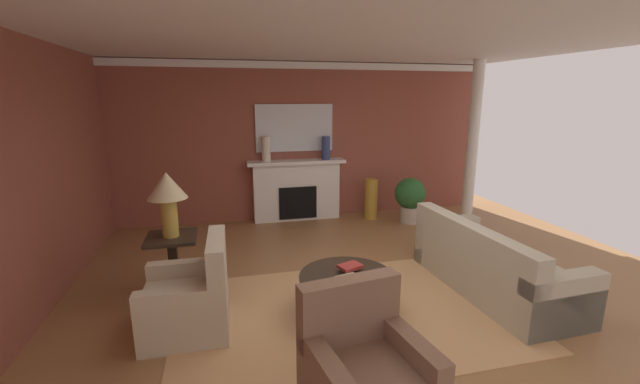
# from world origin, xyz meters

# --- Properties ---
(ground_plane) EXTENTS (8.70, 8.70, 0.00)m
(ground_plane) POSITION_xyz_m (0.00, 0.00, 0.00)
(ground_plane) COLOR olive
(wall_fireplace) EXTENTS (7.23, 0.12, 2.88)m
(wall_fireplace) POSITION_xyz_m (0.00, 3.41, 1.44)
(wall_fireplace) COLOR brown
(wall_fireplace) RESTS_ON ground_plane
(wall_window) EXTENTS (0.12, 7.29, 2.88)m
(wall_window) POSITION_xyz_m (-3.38, 0.30, 1.44)
(wall_window) COLOR brown
(wall_window) RESTS_ON ground_plane
(ceiling_panel) EXTENTS (7.23, 7.29, 0.06)m
(ceiling_panel) POSITION_xyz_m (0.00, 0.30, 2.91)
(ceiling_panel) COLOR white
(crown_moulding) EXTENTS (7.23, 0.08, 0.12)m
(crown_moulding) POSITION_xyz_m (0.00, 3.33, 2.80)
(crown_moulding) COLOR white
(area_rug) EXTENTS (3.56, 2.34, 0.01)m
(area_rug) POSITION_xyz_m (-0.23, -0.29, 0.01)
(area_rug) COLOR tan
(area_rug) RESTS_ON ground_plane
(fireplace) EXTENTS (1.80, 0.35, 1.13)m
(fireplace) POSITION_xyz_m (-0.11, 3.20, 0.54)
(fireplace) COLOR white
(fireplace) RESTS_ON ground_plane
(mantel_mirror) EXTENTS (1.42, 0.04, 0.86)m
(mantel_mirror) POSITION_xyz_m (-0.11, 3.32, 1.71)
(mantel_mirror) COLOR silver
(sofa) EXTENTS (1.00, 2.14, 0.85)m
(sofa) POSITION_xyz_m (1.58, -0.19, 0.30)
(sofa) COLOR #BCB299
(sofa) RESTS_ON ground_plane
(armchair_near_window) EXTENTS (0.82, 0.82, 0.95)m
(armchair_near_window) POSITION_xyz_m (-1.81, -0.21, 0.31)
(armchair_near_window) COLOR #C1B293
(armchair_near_window) RESTS_ON ground_plane
(armchair_facing_fireplace) EXTENTS (0.91, 0.91, 0.95)m
(armchair_facing_fireplace) POSITION_xyz_m (-0.52, -1.65, 0.31)
(armchair_facing_fireplace) COLOR brown
(armchair_facing_fireplace) RESTS_ON ground_plane
(coffee_table) EXTENTS (1.00, 1.00, 0.45)m
(coffee_table) POSITION_xyz_m (-0.23, -0.29, 0.34)
(coffee_table) COLOR #2D2319
(coffee_table) RESTS_ON ground_plane
(side_table) EXTENTS (0.56, 0.56, 0.70)m
(side_table) POSITION_xyz_m (-2.05, 0.67, 0.40)
(side_table) COLOR #2D2319
(side_table) RESTS_ON ground_plane
(table_lamp) EXTENTS (0.44, 0.44, 0.75)m
(table_lamp) POSITION_xyz_m (-2.05, 0.67, 1.22)
(table_lamp) COLOR #B28E38
(table_lamp) RESTS_ON side_table
(vase_mantel_left) EXTENTS (0.16, 0.16, 0.45)m
(vase_mantel_left) POSITION_xyz_m (-0.66, 3.15, 1.35)
(vase_mantel_left) COLOR beige
(vase_mantel_left) RESTS_ON fireplace
(vase_mantel_right) EXTENTS (0.16, 0.16, 0.43)m
(vase_mantel_right) POSITION_xyz_m (0.44, 3.15, 1.34)
(vase_mantel_right) COLOR navy
(vase_mantel_right) RESTS_ON fireplace
(vase_tall_corner) EXTENTS (0.24, 0.24, 0.76)m
(vase_tall_corner) POSITION_xyz_m (1.26, 2.90, 0.38)
(vase_tall_corner) COLOR #B7892D
(vase_tall_corner) RESTS_ON ground_plane
(book_red_cover) EXTENTS (0.26, 0.23, 0.04)m
(book_red_cover) POSITION_xyz_m (-0.26, -0.43, 0.47)
(book_red_cover) COLOR tan
(book_red_cover) RESTS_ON coffee_table
(book_art_folio) EXTENTS (0.28, 0.24, 0.04)m
(book_art_folio) POSITION_xyz_m (-0.17, -0.21, 0.51)
(book_art_folio) COLOR maroon
(book_art_folio) RESTS_ON coffee_table
(potted_plant) EXTENTS (0.56, 0.56, 0.83)m
(potted_plant) POSITION_xyz_m (1.86, 2.50, 0.49)
(potted_plant) COLOR #BCB29E
(potted_plant) RESTS_ON ground_plane
(column_white) EXTENTS (0.20, 0.20, 2.88)m
(column_white) POSITION_xyz_m (2.93, 2.32, 1.44)
(column_white) COLOR white
(column_white) RESTS_ON ground_plane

